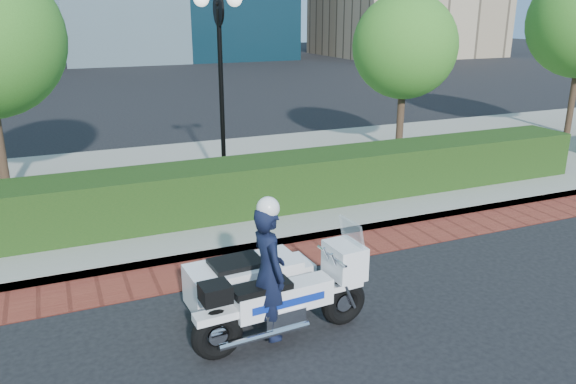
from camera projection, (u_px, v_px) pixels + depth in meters
name	position (u px, v px, depth m)	size (l,w,h in m)	color
ground	(265.00, 310.00, 7.82)	(120.00, 120.00, 0.00)	black
brick_strip	(233.00, 267.00, 9.13)	(60.00, 1.00, 0.01)	maroon
sidewalk	(174.00, 186.00, 13.04)	(60.00, 8.00, 0.15)	gray
hedge_main	(198.00, 192.00, 10.76)	(18.00, 1.20, 1.00)	black
lamppost	(220.00, 61.00, 11.82)	(1.02, 0.70, 4.21)	black
tree_c	(405.00, 46.00, 14.97)	(2.80, 2.80, 4.30)	#332319
police_motorcycle	(265.00, 283.00, 7.16)	(2.41, 1.70, 1.95)	black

